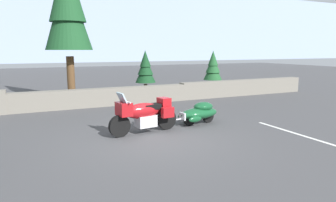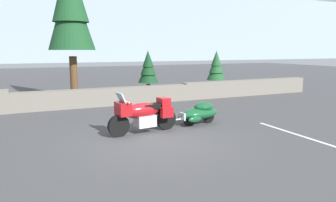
{
  "view_description": "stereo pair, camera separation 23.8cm",
  "coord_description": "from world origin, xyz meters",
  "px_view_note": "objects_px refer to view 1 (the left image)",
  "views": [
    {
      "loc": [
        -3.32,
        -7.94,
        2.56
      ],
      "look_at": [
        1.05,
        1.31,
        0.85
      ],
      "focal_mm": 32.84,
      "sensor_mm": 36.0,
      "label": 1
    },
    {
      "loc": [
        -3.1,
        -8.04,
        2.56
      ],
      "look_at": [
        1.05,
        1.31,
        0.85
      ],
      "focal_mm": 32.84,
      "sensor_mm": 36.0,
      "label": 2
    }
  ],
  "objects_px": {
    "touring_motorcycle": "(144,113)",
    "pine_tree_far_right": "(213,67)",
    "pine_tree_secondary": "(145,68)",
    "car_shaped_trailer": "(199,112)"
  },
  "relations": [
    {
      "from": "car_shaped_trailer",
      "to": "pine_tree_secondary",
      "type": "height_order",
      "value": "pine_tree_secondary"
    },
    {
      "from": "pine_tree_secondary",
      "to": "pine_tree_far_right",
      "type": "xyz_separation_m",
      "value": [
        4.14,
        -0.21,
        -0.01
      ]
    },
    {
      "from": "touring_motorcycle",
      "to": "pine_tree_far_right",
      "type": "xyz_separation_m",
      "value": [
        6.78,
        6.46,
        0.95
      ]
    },
    {
      "from": "touring_motorcycle",
      "to": "pine_tree_far_right",
      "type": "distance_m",
      "value": 9.41
    },
    {
      "from": "touring_motorcycle",
      "to": "pine_tree_secondary",
      "type": "distance_m",
      "value": 7.24
    },
    {
      "from": "pine_tree_far_right",
      "to": "pine_tree_secondary",
      "type": "bearing_deg",
      "value": 177.09
    },
    {
      "from": "touring_motorcycle",
      "to": "pine_tree_far_right",
      "type": "relative_size",
      "value": 0.92
    },
    {
      "from": "car_shaped_trailer",
      "to": "pine_tree_far_right",
      "type": "height_order",
      "value": "pine_tree_far_right"
    },
    {
      "from": "touring_motorcycle",
      "to": "car_shaped_trailer",
      "type": "bearing_deg",
      "value": 7.51
    },
    {
      "from": "pine_tree_secondary",
      "to": "pine_tree_far_right",
      "type": "relative_size",
      "value": 1.01
    }
  ]
}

